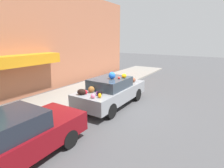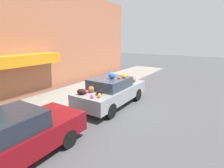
# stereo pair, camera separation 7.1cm
# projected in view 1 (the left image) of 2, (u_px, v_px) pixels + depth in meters

# --- Properties ---
(ground_plane) EXTENTS (60.00, 60.00, 0.00)m
(ground_plane) POSITION_uv_depth(u_px,v_px,m) (112.00, 105.00, 8.87)
(ground_plane) COLOR #4C4C4F
(sidewalk_curb) EXTENTS (24.00, 3.20, 0.13)m
(sidewalk_curb) POSITION_uv_depth(u_px,v_px,m) (74.00, 95.00, 10.26)
(sidewalk_curb) COLOR gray
(sidewalk_curb) RESTS_ON ground
(building_facade) EXTENTS (18.00, 1.20, 6.44)m
(building_facade) POSITION_uv_depth(u_px,v_px,m) (43.00, 40.00, 10.57)
(building_facade) COLOR #B26B4C
(building_facade) RESTS_ON ground
(fire_hydrant) EXTENTS (0.20, 0.20, 0.70)m
(fire_hydrant) POSITION_uv_depth(u_px,v_px,m) (114.00, 80.00, 12.11)
(fire_hydrant) COLOR gold
(fire_hydrant) RESTS_ON sidewalk_curb
(art_car) EXTENTS (4.20, 1.77, 1.75)m
(art_car) POSITION_uv_depth(u_px,v_px,m) (112.00, 91.00, 8.65)
(art_car) COLOR gray
(art_car) RESTS_ON ground
(parked_car_plain) EXTENTS (4.11, 1.75, 1.42)m
(parked_car_plain) POSITION_uv_depth(u_px,v_px,m) (11.00, 139.00, 4.55)
(parked_car_plain) COLOR maroon
(parked_car_plain) RESTS_ON ground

